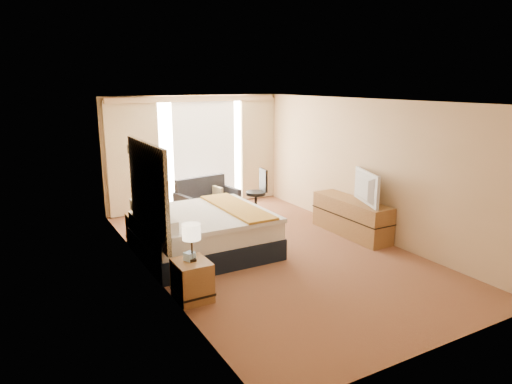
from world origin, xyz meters
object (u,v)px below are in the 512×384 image
nightstand_right (141,230)px  nightstand_left (192,280)px  media_dresser (351,217)px  loveseat (207,203)px  bed (203,232)px  lamp_right (142,190)px  television (361,187)px  floor_lamp (134,170)px  lamp_left (191,233)px  desk_chair (258,194)px

nightstand_right → nightstand_left: bearing=-90.0°
media_dresser → loveseat: size_ratio=1.26×
nightstand_left → bed: bed is taller
nightstand_right → lamp_right: lamp_right is taller
media_dresser → loveseat: loveseat is taller
loveseat → television: (1.86, -2.88, 0.73)m
floor_lamp → nightstand_left: bearing=-92.4°
nightstand_left → television: size_ratio=0.53×
loveseat → lamp_left: 4.11m
lamp_left → nightstand_left: bearing=-176.9°
nightstand_left → lamp_right: 2.62m
nightstand_left → lamp_left: size_ratio=1.05×
nightstand_left → lamp_right: (0.05, 2.52, 0.73)m
television → lamp_left: bearing=122.2°
lamp_right → floor_lamp: bearing=83.8°
nightstand_right → bed: 1.28m
bed → television: bearing=-14.8°
nightstand_left → lamp_right: bearing=88.8°
bed → nightstand_right: bearing=129.4°
media_dresser → lamp_right: (-3.65, 1.47, 0.66)m
loveseat → floor_lamp: 1.92m
media_dresser → lamp_left: size_ratio=3.45×
nightstand_right → lamp_right: (0.05, 0.02, 0.73)m
nightstand_right → floor_lamp: bearing=80.6°
loveseat → lamp_left: bearing=-125.3°
lamp_left → television: television is taller
lamp_right → bed: bearing=-52.9°
bed → desk_chair: bed is taller
bed → lamp_left: lamp_left is taller
loveseat → desk_chair: 1.15m
media_dresser → desk_chair: size_ratio=1.75×
bed → lamp_right: size_ratio=3.61×
desk_chair → bed: bearing=-131.3°
nightstand_left → desk_chair: bearing=48.2°
nightstand_right → loveseat: (1.79, 1.14, 0.00)m
media_dresser → television: television is taller
lamp_left → floor_lamp: bearing=87.8°
media_dresser → floor_lamp: bearing=147.0°
bed → loveseat: bearing=65.2°
nightstand_right → desk_chair: (2.81, 0.64, 0.18)m
lamp_right → television: television is taller
media_dresser → bed: size_ratio=0.84×
lamp_left → lamp_right: (0.04, 2.51, 0.06)m
television → lamp_right: bearing=84.4°
media_dresser → desk_chair: (-0.89, 2.09, 0.11)m
desk_chair → lamp_left: 4.24m
bed → desk_chair: size_ratio=2.08×
loveseat → desk_chair: size_ratio=1.39×
television → floor_lamp: bearing=73.9°
nightstand_right → desk_chair: size_ratio=0.53×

